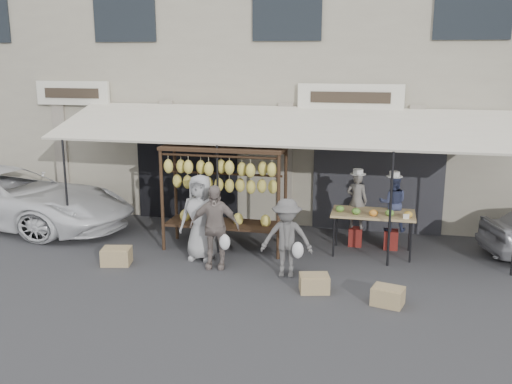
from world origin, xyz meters
TOP-DOWN VIEW (x-y plane):
  - ground_plane at (0.00, 0.00)m, footprint 90.00×90.00m
  - shophouse at (-0.00, 6.50)m, footprint 24.00×6.15m
  - awning at (0.01, 2.28)m, footprint 10.00×2.35m
  - banana_rack at (-0.94, 1.38)m, footprint 2.60×0.90m
  - produce_table at (2.17, 1.76)m, footprint 1.70×0.90m
  - vendor_left at (1.80, 2.27)m, footprint 0.50×0.37m
  - vendor_right at (2.56, 2.22)m, footprint 0.62×0.50m
  - customer_left at (-1.23, 0.70)m, footprint 0.88×0.60m
  - customer_mid at (-0.82, 0.30)m, footprint 1.02×0.54m
  - customer_right at (0.64, 0.15)m, footprint 1.02×0.65m
  - stool_left at (1.80, 2.27)m, footprint 0.29×0.29m
  - stool_right at (2.56, 2.22)m, footprint 0.32×0.32m
  - crate_near_a at (1.25, -0.46)m, footprint 0.59×0.50m
  - crate_near_b at (2.52, -0.73)m, footprint 0.58×0.50m
  - crate_far at (-2.78, 0.01)m, footprint 0.64×0.53m
  - van at (-6.95, 2.18)m, footprint 5.19×3.07m

SIDE VIEW (x-z plane):
  - ground_plane at x=0.00m, z-range 0.00..0.00m
  - crate_near_b at x=2.52m, z-range 0.00..0.30m
  - crate_near_a at x=1.25m, z-range 0.00..0.31m
  - crate_far at x=-2.78m, z-range 0.00..0.33m
  - stool_left at x=1.80m, z-range 0.00..0.40m
  - stool_right at x=2.56m, z-range 0.00..0.42m
  - customer_right at x=0.64m, z-range 0.00..1.50m
  - customer_mid at x=-0.82m, z-range 0.00..1.66m
  - produce_table at x=2.17m, z-range 0.35..1.39m
  - customer_left at x=-1.23m, z-range 0.00..1.76m
  - van at x=-6.95m, z-range 0.00..2.03m
  - vendor_left at x=1.80m, z-range 0.40..1.64m
  - vendor_right at x=2.56m, z-range 0.42..1.63m
  - banana_rack at x=-0.94m, z-range 0.46..2.69m
  - awning at x=0.01m, z-range 1.12..4.03m
  - shophouse at x=0.00m, z-range 0.00..7.30m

